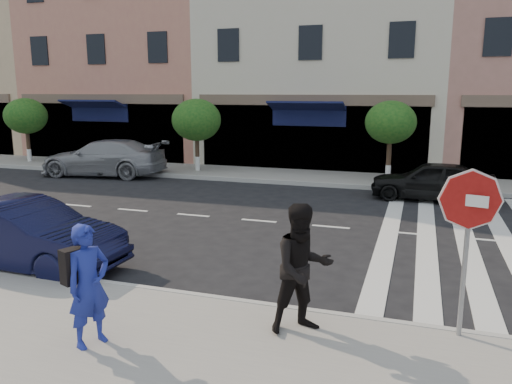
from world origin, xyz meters
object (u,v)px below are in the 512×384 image
(stop_sign, at_px, (469,216))
(car_near_mid, at_px, (24,234))
(car_far_mid, at_px, (431,181))
(photographer, at_px, (89,285))
(walker, at_px, (303,269))
(car_far_left, at_px, (104,158))

(stop_sign, bearing_deg, car_near_mid, -169.86)
(stop_sign, bearing_deg, car_far_mid, 106.31)
(photographer, bearing_deg, car_near_mid, 75.98)
(stop_sign, height_order, car_far_mid, stop_sign)
(stop_sign, distance_m, car_near_mid, 8.27)
(photographer, xyz_separation_m, car_far_mid, (4.50, 11.78, -0.34))
(walker, bearing_deg, car_far_left, 98.78)
(car_far_mid, bearing_deg, photographer, -17.11)
(walker, distance_m, car_near_mid, 6.15)
(walker, bearing_deg, car_near_mid, 132.77)
(photographer, bearing_deg, car_far_mid, 1.06)
(stop_sign, bearing_deg, photographer, -144.41)
(photographer, distance_m, walker, 2.91)
(car_near_mid, distance_m, car_far_mid, 12.21)
(walker, relative_size, car_near_mid, 0.44)
(photographer, height_order, car_near_mid, photographer)
(stop_sign, relative_size, car_far_mid, 0.62)
(photographer, distance_m, car_far_left, 15.23)
(stop_sign, distance_m, car_far_left, 17.18)
(photographer, relative_size, walker, 0.90)
(car_far_left, bearing_deg, walker, 37.87)
(stop_sign, relative_size, photographer, 1.41)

